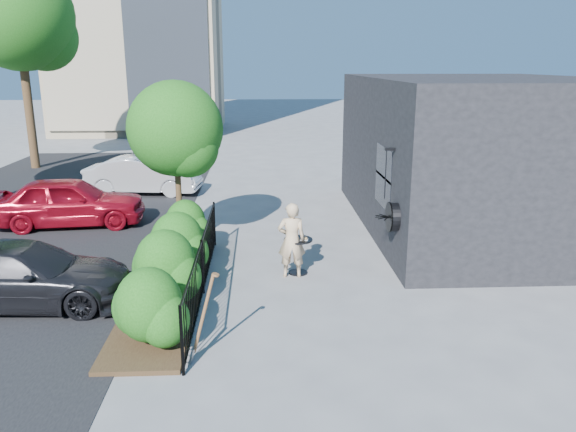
{
  "coord_description": "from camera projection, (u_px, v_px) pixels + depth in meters",
  "views": [
    {
      "loc": [
        -0.35,
        -10.28,
        4.37
      ],
      "look_at": [
        0.22,
        1.26,
        1.2
      ],
      "focal_mm": 35.0,
      "sensor_mm": 36.0,
      "label": 1
    }
  ],
  "objects": [
    {
      "name": "shrubs",
      "position": [
        172.0,
        258.0,
        10.88
      ],
      "size": [
        1.1,
        5.6,
        1.24
      ],
      "color": "#1A5513",
      "rests_on": "ground"
    },
    {
      "name": "street_tree_far",
      "position": [
        20.0,
        22.0,
        22.48
      ],
      "size": [
        4.4,
        4.4,
        8.28
      ],
      "color": "#3F2B19",
      "rests_on": "ground"
    },
    {
      "name": "ground",
      "position": [
        280.0,
        292.0,
        11.07
      ],
      "size": [
        120.0,
        120.0,
        0.0
      ],
      "primitive_type": "plane",
      "color": "gray",
      "rests_on": "ground"
    },
    {
      "name": "fence",
      "position": [
        202.0,
        266.0,
        10.85
      ],
      "size": [
        0.05,
        6.05,
        1.1
      ],
      "color": "black",
      "rests_on": "ground"
    },
    {
      "name": "patio_tree",
      "position": [
        178.0,
        135.0,
        12.89
      ],
      "size": [
        2.2,
        2.2,
        3.94
      ],
      "color": "#3F2B19",
      "rests_on": "ground"
    },
    {
      "name": "car_silver",
      "position": [
        143.0,
        175.0,
        19.23
      ],
      "size": [
        3.99,
        1.76,
        1.27
      ],
      "primitive_type": "imported",
      "rotation": [
        0.0,
        0.0,
        1.46
      ],
      "color": "silver",
      "rests_on": "ground"
    },
    {
      "name": "shop_building",
      "position": [
        477.0,
        153.0,
        15.14
      ],
      "size": [
        6.22,
        9.0,
        4.0
      ],
      "color": "black",
      "rests_on": "ground"
    },
    {
      "name": "car_red",
      "position": [
        69.0,
        202.0,
        15.39
      ],
      "size": [
        4.15,
        2.01,
        1.37
      ],
      "primitive_type": "imported",
      "rotation": [
        0.0,
        0.0,
        1.67
      ],
      "color": "#A30D1F",
      "rests_on": "ground"
    },
    {
      "name": "cafe_table",
      "position": [
        298.0,
        250.0,
        11.9
      ],
      "size": [
        0.61,
        0.61,
        0.82
      ],
      "rotation": [
        0.0,
        0.0,
        -0.18
      ],
      "color": "black",
      "rests_on": "ground"
    },
    {
      "name": "woman",
      "position": [
        292.0,
        240.0,
        11.66
      ],
      "size": [
        0.59,
        0.4,
        1.6
      ],
      "primitive_type": "imported",
      "rotation": [
        0.0,
        0.0,
        3.12
      ],
      "color": "#D1B087",
      "rests_on": "ground"
    },
    {
      "name": "car_darkgrey",
      "position": [
        23.0,
        275.0,
        10.34
      ],
      "size": [
        4.08,
        1.73,
        1.18
      ],
      "primitive_type": "imported",
      "rotation": [
        0.0,
        0.0,
        1.55
      ],
      "color": "black",
      "rests_on": "ground"
    },
    {
      "name": "planting_bed",
      "position": [
        168.0,
        292.0,
        10.96
      ],
      "size": [
        1.3,
        6.0,
        0.08
      ],
      "primitive_type": "cube",
      "color": "#382616",
      "rests_on": "ground"
    },
    {
      "name": "shovel",
      "position": [
        202.0,
        322.0,
        8.34
      ],
      "size": [
        0.49,
        0.19,
        1.45
      ],
      "color": "brown",
      "rests_on": "ground"
    }
  ]
}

